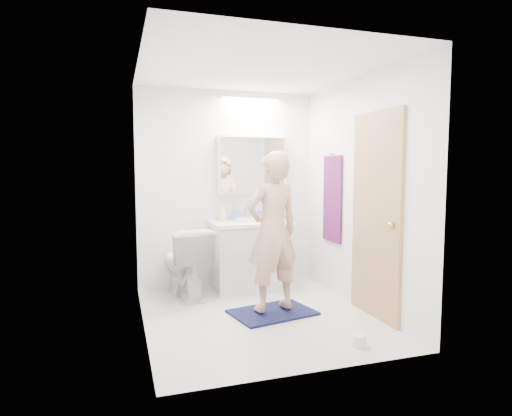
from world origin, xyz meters
name	(u,v)px	position (x,y,z in m)	size (l,w,h in m)	color
floor	(259,316)	(0.00, 0.00, 0.00)	(2.50, 2.50, 0.00)	silver
ceiling	(259,68)	(0.00, 0.00, 2.40)	(2.50, 2.50, 0.00)	white
wall_back	(228,189)	(0.00, 1.25, 1.20)	(2.50, 2.50, 0.00)	white
wall_front	(315,206)	(0.00, -1.25, 1.20)	(2.50, 2.50, 0.00)	white
wall_left	(141,197)	(-1.10, 0.00, 1.20)	(2.50, 2.50, 0.00)	white
wall_right	(359,193)	(1.10, 0.00, 1.20)	(2.50, 2.50, 0.00)	white
vanity_cabinet	(251,257)	(0.22, 0.96, 0.39)	(0.90, 0.55, 0.78)	silver
countertop	(251,223)	(0.22, 0.96, 0.80)	(0.95, 0.58, 0.04)	white
sink_basin	(250,220)	(0.22, 0.99, 0.84)	(0.36, 0.36, 0.03)	white
faucet	(246,213)	(0.22, 1.19, 0.90)	(0.02, 0.02, 0.16)	silver
medicine_cabinet	(252,165)	(0.30, 1.18, 1.50)	(0.88, 0.14, 0.70)	white
mirror_panel	(254,165)	(0.30, 1.10, 1.50)	(0.84, 0.01, 0.66)	silver
toilet	(185,262)	(-0.60, 0.85, 0.40)	(0.45, 0.79, 0.80)	white
bath_rug	(272,312)	(0.15, 0.02, 0.01)	(0.80, 0.55, 0.02)	#13133D
person	(273,231)	(0.15, 0.02, 0.84)	(0.57, 0.38, 1.58)	tan
door	(376,216)	(1.08, -0.35, 1.00)	(0.04, 0.80, 2.00)	tan
door_knob	(391,225)	(1.04, -0.65, 0.95)	(0.06, 0.06, 0.06)	gold
towel	(332,199)	(1.08, 0.55, 1.10)	(0.02, 0.42, 1.00)	#1C133E
towel_hook	(332,154)	(1.07, 0.55, 1.62)	(0.02, 0.02, 0.07)	silver
soap_bottle_a	(222,213)	(-0.10, 1.11, 0.92)	(0.08, 0.08, 0.20)	#D5CD89
soap_bottle_b	(235,213)	(0.07, 1.15, 0.91)	(0.08, 0.08, 0.18)	#5E82C9
toothbrush_cup	(260,215)	(0.38, 1.12, 0.87)	(0.11, 0.11, 0.10)	#4248C7
toilet_paper_roll	(359,341)	(0.55, -0.96, 0.05)	(0.11, 0.11, 0.10)	silver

